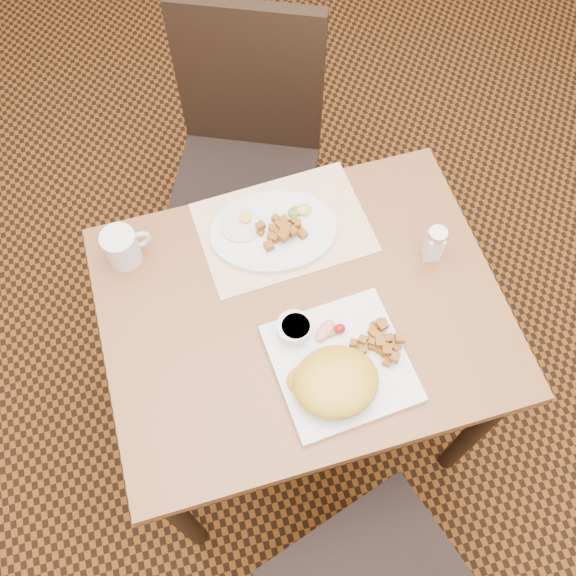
# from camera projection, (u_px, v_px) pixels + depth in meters

# --- Properties ---
(ground) EXTENTS (8.00, 8.00, 0.00)m
(ground) POSITION_uv_depth(u_px,v_px,m) (298.00, 407.00, 2.11)
(ground) COLOR black
(ground) RESTS_ON ground
(table) EXTENTS (0.90, 0.70, 0.75)m
(table) POSITION_uv_depth(u_px,v_px,m) (302.00, 328.00, 1.55)
(table) COLOR brown
(table) RESTS_ON ground
(chair_far) EXTENTS (0.56, 0.56, 0.97)m
(chair_far) POSITION_uv_depth(u_px,v_px,m) (247.00, 152.00, 1.92)
(chair_far) COLOR black
(chair_far) RESTS_ON ground
(placemat) EXTENTS (0.41, 0.30, 0.00)m
(placemat) POSITION_uv_depth(u_px,v_px,m) (283.00, 227.00, 1.55)
(placemat) COLOR white
(placemat) RESTS_ON table
(plate_square) EXTENTS (0.30, 0.30, 0.02)m
(plate_square) POSITION_uv_depth(u_px,v_px,m) (341.00, 363.00, 1.38)
(plate_square) COLOR silver
(plate_square) RESTS_ON table
(plate_oval) EXTENTS (0.33, 0.27, 0.02)m
(plate_oval) POSITION_uv_depth(u_px,v_px,m) (274.00, 231.00, 1.53)
(plate_oval) COLOR silver
(plate_oval) RESTS_ON placemat
(hollandaise_mound) EXTENTS (0.19, 0.16, 0.07)m
(hollandaise_mound) POSITION_uv_depth(u_px,v_px,m) (335.00, 382.00, 1.32)
(hollandaise_mound) COLOR gold
(hollandaise_mound) RESTS_ON plate_square
(ramekin) EXTENTS (0.07, 0.07, 0.04)m
(ramekin) POSITION_uv_depth(u_px,v_px,m) (294.00, 329.00, 1.38)
(ramekin) COLOR silver
(ramekin) RESTS_ON plate_square
(garnish_sq) EXTENTS (0.08, 0.06, 0.03)m
(garnish_sq) POSITION_uv_depth(u_px,v_px,m) (329.00, 330.00, 1.39)
(garnish_sq) COLOR #387223
(garnish_sq) RESTS_ON plate_square
(fried_egg) EXTENTS (0.10, 0.10, 0.02)m
(fried_egg) POSITION_uv_depth(u_px,v_px,m) (242.00, 224.00, 1.53)
(fried_egg) COLOR white
(fried_egg) RESTS_ON plate_oval
(garnish_ov) EXTENTS (0.06, 0.04, 0.02)m
(garnish_ov) POSITION_uv_depth(u_px,v_px,m) (300.00, 210.00, 1.54)
(garnish_ov) COLOR #387223
(garnish_ov) RESTS_ON plate_oval
(salt_shaker) EXTENTS (0.05, 0.05, 0.10)m
(salt_shaker) POSITION_uv_depth(u_px,v_px,m) (434.00, 244.00, 1.47)
(salt_shaker) COLOR white
(salt_shaker) RESTS_ON table
(coffee_mug) EXTENTS (0.11, 0.08, 0.09)m
(coffee_mug) POSITION_uv_depth(u_px,v_px,m) (122.00, 247.00, 1.47)
(coffee_mug) COLOR silver
(coffee_mug) RESTS_ON table
(home_fries_sq) EXTENTS (0.12, 0.11, 0.03)m
(home_fries_sq) POSITION_uv_depth(u_px,v_px,m) (380.00, 340.00, 1.38)
(home_fries_sq) COLOR #A25E1A
(home_fries_sq) RESTS_ON plate_square
(home_fries_ov) EXTENTS (0.12, 0.09, 0.03)m
(home_fries_ov) POSITION_uv_depth(u_px,v_px,m) (281.00, 230.00, 1.50)
(home_fries_ov) COLOR #A25E1A
(home_fries_ov) RESTS_ON plate_oval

